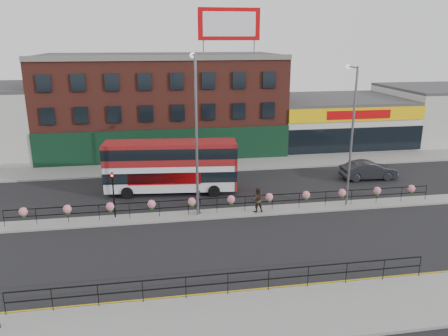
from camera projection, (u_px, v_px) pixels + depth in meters
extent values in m
plane|color=black|center=(231.00, 214.00, 30.83)|extent=(120.00, 120.00, 0.00)
cube|color=gray|center=(279.00, 315.00, 19.47)|extent=(60.00, 4.00, 0.15)
cube|color=gray|center=(209.00, 166.00, 42.15)|extent=(60.00, 4.00, 0.15)
cube|color=gray|center=(231.00, 213.00, 30.81)|extent=(60.00, 1.60, 0.15)
cube|color=gold|center=(266.00, 288.00, 21.66)|extent=(60.00, 0.10, 0.01)
cube|color=gold|center=(267.00, 290.00, 21.49)|extent=(60.00, 0.10, 0.01)
cube|color=brown|center=(162.00, 104.00, 47.67)|extent=(25.00, 12.00, 10.00)
cube|color=#3F3F42|center=(160.00, 55.00, 46.20)|extent=(25.00, 12.00, 0.30)
cube|color=black|center=(166.00, 146.00, 42.87)|extent=(25.00, 0.25, 3.40)
cube|color=silver|center=(334.00, 121.00, 51.54)|extent=(15.00, 12.00, 5.00)
cube|color=#3F3F42|center=(335.00, 99.00, 50.78)|extent=(15.00, 12.00, 0.30)
cube|color=yellow|center=(359.00, 115.00, 45.28)|extent=(15.00, 0.25, 1.40)
cube|color=#BB0508|center=(359.00, 115.00, 45.17)|extent=(7.00, 0.10, 0.90)
cube|color=black|center=(356.00, 140.00, 46.05)|extent=(15.00, 0.25, 2.60)
cube|color=#B7B7B2|center=(447.00, 113.00, 53.73)|extent=(14.50, 12.00, 6.00)
cube|color=#BB0508|center=(229.00, 24.00, 41.62)|extent=(6.00, 0.25, 3.00)
cube|color=white|center=(229.00, 24.00, 41.49)|extent=(5.10, 0.04, 2.25)
cylinder|color=slate|center=(203.00, 48.00, 41.86)|extent=(0.12, 0.12, 1.40)
cylinder|color=slate|center=(254.00, 48.00, 42.65)|extent=(0.12, 0.12, 1.40)
cube|color=black|center=(231.00, 197.00, 30.47)|extent=(30.00, 0.05, 0.05)
cube|color=black|center=(231.00, 204.00, 30.61)|extent=(30.00, 0.05, 0.05)
cylinder|color=black|center=(4.00, 219.00, 28.26)|extent=(0.04, 0.04, 1.10)
cylinder|color=black|center=(36.00, 217.00, 28.58)|extent=(0.04, 0.04, 1.10)
cylinder|color=black|center=(68.00, 215.00, 28.89)|extent=(0.04, 0.04, 1.10)
cylinder|color=black|center=(99.00, 213.00, 29.21)|extent=(0.04, 0.04, 1.10)
cylinder|color=black|center=(129.00, 211.00, 29.52)|extent=(0.04, 0.04, 1.10)
cylinder|color=black|center=(159.00, 209.00, 29.84)|extent=(0.04, 0.04, 1.10)
cylinder|color=black|center=(188.00, 207.00, 30.16)|extent=(0.04, 0.04, 1.10)
cylinder|color=black|center=(217.00, 205.00, 30.47)|extent=(0.04, 0.04, 1.10)
cylinder|color=black|center=(245.00, 204.00, 30.79)|extent=(0.04, 0.04, 1.10)
cylinder|color=black|center=(272.00, 202.00, 31.10)|extent=(0.04, 0.04, 1.10)
cylinder|color=black|center=(299.00, 200.00, 31.42)|extent=(0.04, 0.04, 1.10)
cylinder|color=black|center=(326.00, 199.00, 31.73)|extent=(0.04, 0.04, 1.10)
cylinder|color=black|center=(351.00, 197.00, 32.05)|extent=(0.04, 0.04, 1.10)
cylinder|color=black|center=(377.00, 196.00, 32.37)|extent=(0.04, 0.04, 1.10)
cylinder|color=black|center=(401.00, 194.00, 32.68)|extent=(0.04, 0.04, 1.10)
cylinder|color=black|center=(426.00, 193.00, 33.00)|extent=(0.04, 0.04, 1.10)
sphere|color=#D87186|center=(23.00, 212.00, 28.34)|extent=(0.56, 0.56, 0.56)
sphere|color=#205417|center=(24.00, 215.00, 28.41)|extent=(0.36, 0.36, 0.36)
sphere|color=#D87186|center=(67.00, 209.00, 28.78)|extent=(0.56, 0.56, 0.56)
sphere|color=#205417|center=(68.00, 212.00, 28.84)|extent=(0.36, 0.36, 0.36)
sphere|color=#D87186|center=(110.00, 206.00, 29.21)|extent=(0.56, 0.56, 0.56)
sphere|color=#205417|center=(110.00, 210.00, 29.28)|extent=(0.36, 0.36, 0.36)
sphere|color=#D87186|center=(152.00, 204.00, 29.65)|extent=(0.56, 0.56, 0.56)
sphere|color=#205417|center=(152.00, 207.00, 29.71)|extent=(0.36, 0.36, 0.36)
sphere|color=#D87186|center=(192.00, 202.00, 30.08)|extent=(0.56, 0.56, 0.56)
sphere|color=#205417|center=(192.00, 205.00, 30.15)|extent=(0.36, 0.36, 0.36)
sphere|color=#D87186|center=(231.00, 199.00, 30.51)|extent=(0.56, 0.56, 0.56)
sphere|color=#205417|center=(231.00, 202.00, 30.58)|extent=(0.36, 0.36, 0.36)
sphere|color=#D87186|center=(269.00, 197.00, 30.95)|extent=(0.56, 0.56, 0.56)
sphere|color=#205417|center=(269.00, 200.00, 31.01)|extent=(0.36, 0.36, 0.36)
sphere|color=#D87186|center=(306.00, 195.00, 31.38)|extent=(0.56, 0.56, 0.56)
sphere|color=#205417|center=(306.00, 198.00, 31.45)|extent=(0.36, 0.36, 0.36)
sphere|color=#D87186|center=(342.00, 193.00, 31.82)|extent=(0.56, 0.56, 0.56)
sphere|color=#205417|center=(342.00, 196.00, 31.88)|extent=(0.36, 0.36, 0.36)
sphere|color=#D87186|center=(377.00, 191.00, 32.25)|extent=(0.56, 0.56, 0.56)
sphere|color=#205417|center=(377.00, 193.00, 32.32)|extent=(0.36, 0.36, 0.36)
sphere|color=#D87186|center=(411.00, 189.00, 32.68)|extent=(0.56, 0.56, 0.56)
sphere|color=#205417|center=(411.00, 191.00, 32.75)|extent=(0.36, 0.36, 0.36)
cube|color=black|center=(228.00, 273.00, 20.61)|extent=(20.00, 0.05, 0.05)
cube|color=black|center=(228.00, 283.00, 20.75)|extent=(20.00, 0.05, 0.05)
cylinder|color=black|center=(4.00, 304.00, 19.19)|extent=(0.04, 0.04, 1.10)
cylinder|color=black|center=(52.00, 300.00, 19.51)|extent=(0.04, 0.04, 1.10)
cylinder|color=black|center=(98.00, 295.00, 19.82)|extent=(0.04, 0.04, 1.10)
cylinder|color=black|center=(143.00, 291.00, 20.14)|extent=(0.04, 0.04, 1.10)
cylinder|color=black|center=(186.00, 287.00, 20.45)|extent=(0.04, 0.04, 1.10)
cylinder|color=black|center=(228.00, 284.00, 20.77)|extent=(0.04, 0.04, 1.10)
cylinder|color=black|center=(269.00, 280.00, 21.08)|extent=(0.04, 0.04, 1.10)
cylinder|color=black|center=(308.00, 276.00, 21.40)|extent=(0.04, 0.04, 1.10)
cylinder|color=black|center=(346.00, 273.00, 21.72)|extent=(0.04, 0.04, 1.10)
cylinder|color=black|center=(384.00, 270.00, 22.03)|extent=(0.04, 0.04, 1.10)
cylinder|color=black|center=(420.00, 266.00, 22.35)|extent=(0.04, 0.04, 1.10)
cube|color=white|center=(171.00, 166.00, 34.44)|extent=(10.44, 3.34, 3.73)
cube|color=maroon|center=(170.00, 153.00, 34.14)|extent=(10.50, 3.41, 1.68)
cube|color=black|center=(171.00, 174.00, 34.63)|extent=(10.53, 3.43, 0.84)
cube|color=black|center=(170.00, 151.00, 34.10)|extent=(10.55, 3.45, 0.84)
cube|color=maroon|center=(170.00, 142.00, 33.90)|extent=(10.44, 3.34, 0.11)
cube|color=maroon|center=(235.00, 165.00, 34.76)|extent=(0.44, 2.40, 3.73)
cube|color=#BB0508|center=(164.00, 179.00, 33.48)|extent=(5.57, 0.60, 0.93)
cylinder|color=black|center=(127.00, 193.00, 33.62)|extent=(0.96, 0.37, 0.93)
cylinder|color=black|center=(131.00, 183.00, 35.85)|extent=(0.96, 0.37, 0.93)
cylinder|color=black|center=(214.00, 191.00, 34.05)|extent=(0.96, 0.37, 0.93)
cylinder|color=black|center=(213.00, 182.00, 36.28)|extent=(0.96, 0.37, 0.93)
imported|color=#26272D|center=(369.00, 170.00, 38.25)|extent=(1.89, 4.94, 1.61)
imported|color=black|center=(199.00, 201.00, 30.48)|extent=(0.86, 0.79, 1.64)
imported|color=#2F231A|center=(257.00, 200.00, 30.57)|extent=(0.90, 0.71, 1.78)
cylinder|color=slate|center=(197.00, 138.00, 28.78)|extent=(0.17, 0.17, 10.83)
cylinder|color=slate|center=(194.00, 55.00, 28.03)|extent=(0.11, 1.62, 0.11)
sphere|color=silver|center=(193.00, 55.00, 28.81)|extent=(0.39, 0.39, 0.39)
cylinder|color=slate|center=(352.00, 139.00, 30.74)|extent=(0.16, 0.16, 9.96)
cylinder|color=slate|center=(353.00, 67.00, 30.05)|extent=(0.10, 1.49, 0.10)
sphere|color=silver|center=(348.00, 67.00, 30.77)|extent=(0.36, 0.36, 0.36)
cylinder|color=black|center=(114.00, 195.00, 29.44)|extent=(0.10, 0.10, 3.20)
imported|color=black|center=(112.00, 172.00, 28.99)|extent=(0.15, 0.18, 0.90)
sphere|color=#FF190C|center=(112.00, 176.00, 28.92)|extent=(0.14, 0.14, 0.14)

